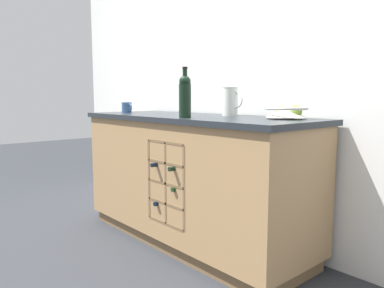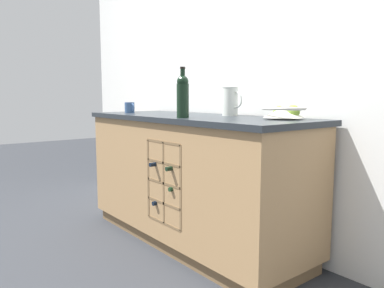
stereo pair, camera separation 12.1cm
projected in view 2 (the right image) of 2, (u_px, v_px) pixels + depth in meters
ground_plane at (192, 241)px, 2.73m from camera, size 14.00×14.00×0.00m
back_wall at (232, 66)px, 2.81m from camera, size 4.40×0.06×2.55m
kitchen_island at (192, 179)px, 2.67m from camera, size 1.87×0.69×0.92m
fruit_bowl at (284, 111)px, 2.18m from camera, size 0.26×0.26×0.08m
white_pitcher at (230, 101)px, 2.57m from camera, size 0.17×0.11×0.20m
ceramic_mug at (130, 108)px, 3.05m from camera, size 0.12×0.08×0.09m
standing_wine_bottle at (183, 95)px, 2.30m from camera, size 0.08×0.08×0.31m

